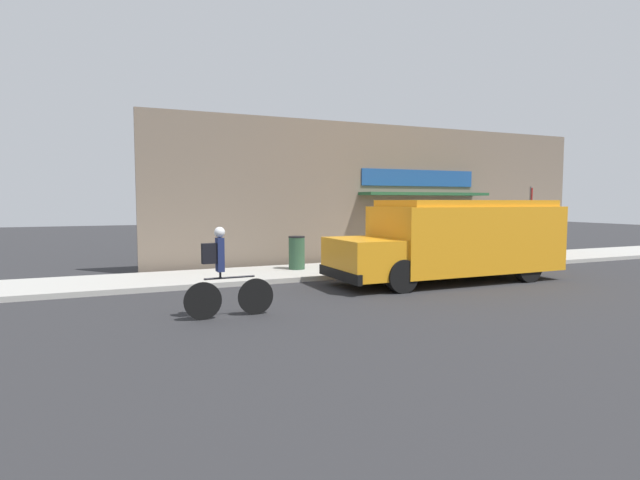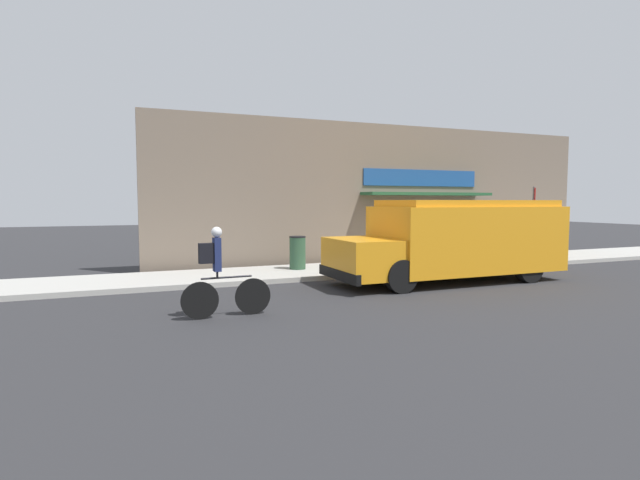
{
  "view_description": "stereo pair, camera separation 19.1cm",
  "coord_description": "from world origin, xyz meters",
  "px_view_note": "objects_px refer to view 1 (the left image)",
  "views": [
    {
      "loc": [
        -9.05,
        -11.94,
        2.09
      ],
      "look_at": [
        -3.95,
        -0.2,
        1.1
      ],
      "focal_mm": 28.0,
      "sensor_mm": 36.0,
      "label": 1
    },
    {
      "loc": [
        -8.87,
        -12.01,
        2.09
      ],
      "look_at": [
        -3.95,
        -0.2,
        1.1
      ],
      "focal_mm": 28.0,
      "sensor_mm": 36.0,
      "label": 2
    }
  ],
  "objects_px": {
    "stop_sign_post": "(531,211)",
    "school_bus": "(455,239)",
    "cyclist": "(223,275)",
    "trash_bin": "(297,253)"
  },
  "relations": [
    {
      "from": "stop_sign_post",
      "to": "school_bus",
      "type": "bearing_deg",
      "value": -157.26
    },
    {
      "from": "stop_sign_post",
      "to": "trash_bin",
      "type": "xyz_separation_m",
      "value": [
        -8.02,
        0.95,
        -1.16
      ]
    },
    {
      "from": "school_bus",
      "to": "stop_sign_post",
      "type": "bearing_deg",
      "value": 22.62
    },
    {
      "from": "school_bus",
      "to": "stop_sign_post",
      "type": "distance_m",
      "value": 5.13
    },
    {
      "from": "cyclist",
      "to": "trash_bin",
      "type": "distance_m",
      "value": 5.63
    },
    {
      "from": "cyclist",
      "to": "trash_bin",
      "type": "xyz_separation_m",
      "value": [
        3.17,
        4.65,
        -0.17
      ]
    },
    {
      "from": "cyclist",
      "to": "school_bus",
      "type": "bearing_deg",
      "value": 12.81
    },
    {
      "from": "school_bus",
      "to": "trash_bin",
      "type": "bearing_deg",
      "value": 138.74
    },
    {
      "from": "stop_sign_post",
      "to": "trash_bin",
      "type": "height_order",
      "value": "stop_sign_post"
    },
    {
      "from": "school_bus",
      "to": "stop_sign_post",
      "type": "relative_size",
      "value": 2.54
    }
  ]
}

